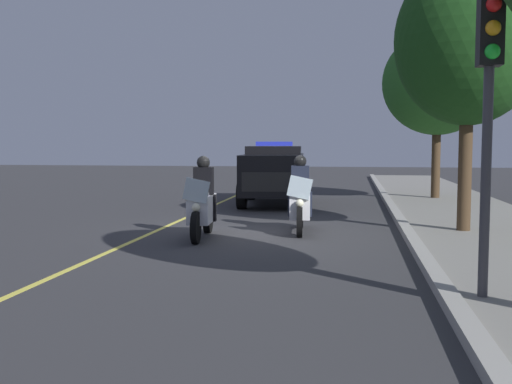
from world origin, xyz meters
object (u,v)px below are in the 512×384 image
Objects in this scene: police_suv at (274,172)px; police_motorcycle_lead_left at (202,205)px; traffic_light at (489,76)px; tree_far_back at (438,83)px; tree_mid_block at (468,41)px; police_motorcycle_lead_right at (300,201)px.

police_motorcycle_lead_left is at bearing -4.40° from police_suv.
tree_far_back reaches higher than traffic_light.
tree_far_back reaches higher than police_suv.
tree_mid_block reaches higher than tree_far_back.
traffic_light is at bearing 45.44° from police_motorcycle_lead_left.
tree_far_back reaches higher than police_motorcycle_lead_left.
tree_far_back is at bearing 154.23° from police_motorcycle_lead_right.
tree_far_back is at bearing 147.86° from police_motorcycle_lead_left.
police_motorcycle_lead_left is 11.74m from tree_far_back.
traffic_light is (5.79, 2.74, 2.08)m from police_motorcycle_lead_right.
traffic_light is at bearing 18.95° from police_suv.
police_motorcycle_lead_right is at bearing -154.70° from traffic_light.
police_suv is 0.86× the size of tree_mid_block.
traffic_light is (12.00, 4.12, 1.71)m from police_suv.
police_motorcycle_lead_right is 6.38m from police_suv.
police_motorcycle_lead_right is at bearing 121.01° from police_motorcycle_lead_left.
police_suv is 8.41m from tree_mid_block.
police_motorcycle_lead_right is at bearing -87.78° from tree_mid_block.
police_motorcycle_lead_right is at bearing 12.56° from police_suv.
tree_far_back reaches higher than police_motorcycle_lead_right.
tree_mid_block is (-0.14, 3.54, 3.45)m from police_motorcycle_lead_right.
police_suv is at bearing -68.47° from tree_far_back.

